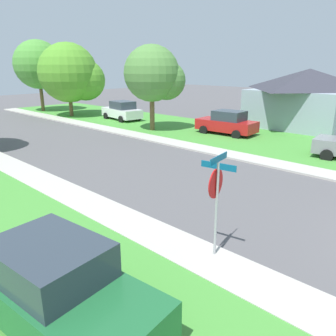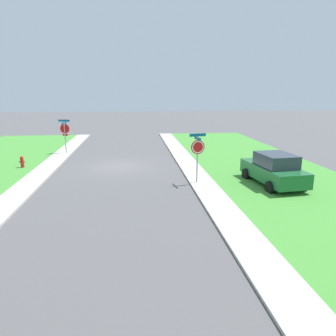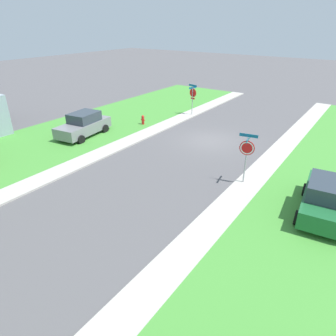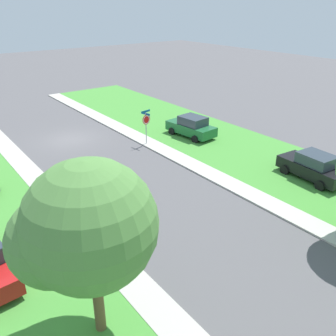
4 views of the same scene
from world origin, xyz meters
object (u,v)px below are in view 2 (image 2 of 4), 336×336
object	(u,v)px
car_green_kerbside_mid	(274,170)
fire_hydrant	(22,162)
stop_sign_near_corner	(65,131)
stop_sign_far_corner	(198,150)

from	to	relation	value
car_green_kerbside_mid	fire_hydrant	xyz separation A→B (m)	(14.68, -5.43, -0.44)
car_green_kerbside_mid	fire_hydrant	world-z (taller)	car_green_kerbside_mid
stop_sign_near_corner	fire_hydrant	distance (m)	5.33
stop_sign_near_corner	car_green_kerbside_mid	size ratio (longest dim) A/B	0.62
stop_sign_far_corner	fire_hydrant	bearing A→B (deg)	-23.93
stop_sign_far_corner	fire_hydrant	size ratio (longest dim) A/B	3.34
stop_sign_far_corner	car_green_kerbside_mid	bearing A→B (deg)	170.12
stop_sign_far_corner	car_green_kerbside_mid	size ratio (longest dim) A/B	0.62
car_green_kerbside_mid	stop_sign_near_corner	bearing A→B (deg)	-38.56
stop_sign_far_corner	car_green_kerbside_mid	distance (m)	4.19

